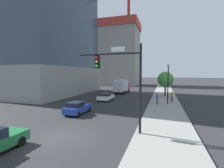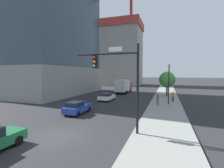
% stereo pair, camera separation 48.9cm
% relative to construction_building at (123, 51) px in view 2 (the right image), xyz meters
% --- Properties ---
extents(ground_plane, '(400.00, 400.00, 0.00)m').
position_rel_construction_building_xyz_m(ground_plane, '(10.24, -57.12, -14.49)').
color(ground_plane, '#28282B').
extents(sidewalk, '(4.65, 120.00, 0.15)m').
position_rel_construction_building_xyz_m(sidewalk, '(17.86, -37.12, -14.42)').
color(sidewalk, gray).
rests_on(sidewalk, ground).
extents(construction_building, '(22.61, 14.96, 36.32)m').
position_rel_construction_building_xyz_m(construction_building, '(0.00, 0.00, 0.00)').
color(construction_building, '#9E9B93').
rests_on(construction_building, ground).
extents(traffic_light_pole, '(5.23, 0.48, 6.91)m').
position_rel_construction_building_xyz_m(traffic_light_pole, '(14.42, -54.89, -9.69)').
color(traffic_light_pole, black).
rests_on(traffic_light_pole, sidewalk).
extents(street_lamp, '(0.44, 0.44, 6.10)m').
position_rel_construction_building_xyz_m(street_lamp, '(18.30, -41.45, -10.38)').
color(street_lamp, black).
rests_on(street_lamp, sidewalk).
extents(street_tree, '(3.23, 3.23, 5.05)m').
position_rel_construction_building_xyz_m(street_tree, '(18.05, -32.00, -10.93)').
color(street_tree, brown).
rests_on(street_tree, sidewalk).
extents(car_blue, '(1.82, 4.04, 1.50)m').
position_rel_construction_building_xyz_m(car_blue, '(7.91, -50.35, -13.76)').
color(car_blue, '#233D9E').
rests_on(car_blue, ground).
extents(car_white, '(1.95, 4.14, 1.34)m').
position_rel_construction_building_xyz_m(car_white, '(7.91, -40.28, -13.81)').
color(car_white, silver).
rests_on(car_white, ground).
extents(box_truck, '(2.36, 7.99, 3.28)m').
position_rel_construction_building_xyz_m(box_truck, '(7.91, -28.51, -12.67)').
color(box_truck, '#B21E1E').
rests_on(box_truck, ground).
extents(pedestrian_blue_shirt, '(0.34, 0.34, 1.74)m').
position_rel_construction_building_xyz_m(pedestrian_blue_shirt, '(16.78, -42.25, -13.45)').
color(pedestrian_blue_shirt, brown).
rests_on(pedestrian_blue_shirt, sidewalk).
extents(pedestrian_orange_shirt, '(0.34, 0.34, 1.74)m').
position_rel_construction_building_xyz_m(pedestrian_orange_shirt, '(19.02, -38.83, -13.45)').
color(pedestrian_orange_shirt, '#38334C').
rests_on(pedestrian_orange_shirt, sidewalk).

